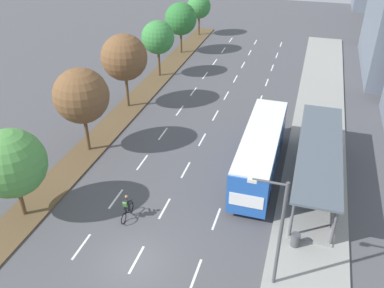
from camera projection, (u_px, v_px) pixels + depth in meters
The scene contains 17 objects.
ground_plane at pixel (135, 262), 23.20m from camera, with size 140.00×140.00×0.00m, color #4C4C51.
median_strip at pixel (138, 98), 41.58m from camera, with size 2.60×52.00×0.12m, color brown.
sidewalk_right at pixel (319, 122), 37.26m from camera, with size 4.50×52.00×0.15m, color gray.
lane_divider_left at pixel (180, 111), 39.35m from camera, with size 0.14×48.37×0.01m.
lane_divider_center at pixel (215, 115), 38.49m from camera, with size 0.14×48.37×0.01m.
lane_divider_right at pixel (253, 120), 37.63m from camera, with size 0.14×48.37×0.01m.
bus_shelter at pixel (322, 162), 28.46m from camera, with size 2.90×13.06×2.86m.
bus at pixel (261, 148), 29.60m from camera, with size 2.54×11.29×3.37m.
cyclist at pixel (127, 208), 25.97m from camera, with size 0.46×1.82×1.71m.
median_tree_nearest at pixel (11, 163), 24.52m from camera, with size 4.20×4.20×5.99m.
median_tree_second at pixel (81, 96), 30.79m from camera, with size 4.19×4.19×6.78m.
median_tree_third at pixel (124, 57), 37.49m from camera, with size 4.25×4.25×6.97m.
median_tree_fourth at pixel (158, 38), 44.44m from camera, with size 3.57×3.57×6.11m.
median_tree_fifth at pixel (181, 19), 51.21m from camera, with size 3.97×3.97×6.25m.
median_tree_farthest at pixel (199, 6), 58.07m from camera, with size 3.32×3.32×5.64m.
streetlight at pixel (277, 228), 19.94m from camera, with size 1.91×0.24×6.50m.
trash_bin at pixel (295, 240), 23.89m from camera, with size 0.52×0.52×0.85m, color #4C4C51.
Camera 1 is at (7.76, -14.78, 17.71)m, focal length 38.73 mm.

